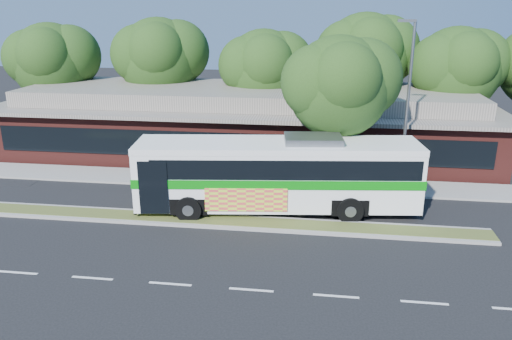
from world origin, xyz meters
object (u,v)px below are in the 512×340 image
object	(u,v)px
sidewalk_tree	(346,85)
sedan	(70,148)
transit_bus	(278,170)
lamp_post	(407,103)

from	to	relation	value
sidewalk_tree	sedan	bearing A→B (deg)	166.02
transit_bus	sidewalk_tree	world-z (taller)	sidewalk_tree
transit_bus	sedan	distance (m)	16.60
sedan	sidewalk_tree	distance (m)	19.19
sedan	sidewalk_tree	world-z (taller)	sidewalk_tree
sedan	transit_bus	bearing A→B (deg)	-139.59
lamp_post	sidewalk_tree	bearing A→B (deg)	-169.78
lamp_post	sedan	world-z (taller)	lamp_post
lamp_post	sedan	distance (m)	21.87
lamp_post	transit_bus	size ratio (longest dim) A/B	0.65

